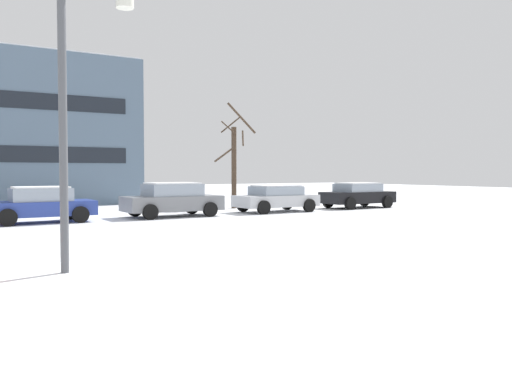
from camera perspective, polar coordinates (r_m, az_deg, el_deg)
name	(u,v)px	position (r m, az deg, el deg)	size (l,w,h in m)	color
street_lamp	(76,95)	(10.93, -19.01, 9.98)	(1.49, 0.36, 5.71)	#4C4F54
parked_car_blue	(41,204)	(21.74, -22.37, -1.24)	(3.94, 2.03, 1.39)	#283D93
parked_car_gray	(172,199)	(23.10, -9.09, -0.80)	(4.24, 2.16, 1.49)	slate
parked_car_silver	(276,198)	(25.53, 2.19, -0.65)	(4.08, 2.15, 1.31)	silver
parked_car_black	(358,195)	(28.88, 11.02, -0.30)	(4.14, 2.04, 1.37)	black
tree_far_right	(234,161)	(27.97, -2.39, 3.35)	(1.81, 1.84, 5.50)	#423326
building_far_left	(30,134)	(37.01, -23.41, 5.85)	(11.30, 11.65, 8.83)	slate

